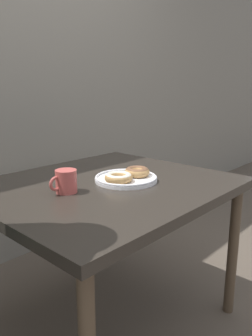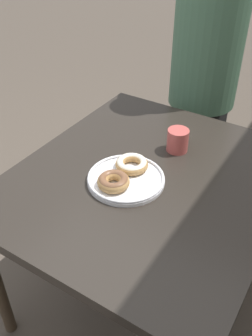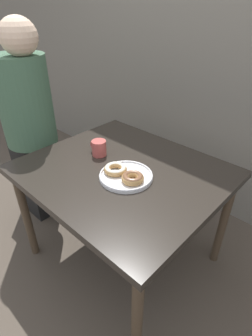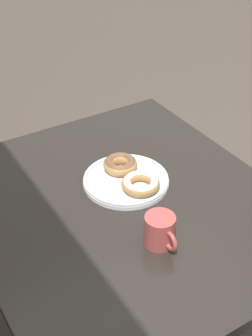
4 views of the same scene
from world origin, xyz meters
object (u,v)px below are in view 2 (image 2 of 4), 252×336
object	(u,v)px
coffee_mug	(178,140)
person_figure	(205,79)
dining_table	(148,190)
donut_plate	(125,176)

from	to	relation	value
coffee_mug	person_figure	bearing A→B (deg)	-167.33
dining_table	donut_plate	distance (m)	0.13
coffee_mug	donut_plate	bearing A→B (deg)	-14.44
donut_plate	coffee_mug	world-z (taller)	coffee_mug
donut_plate	person_figure	size ratio (longest dim) A/B	0.20
coffee_mug	person_figure	size ratio (longest dim) A/B	0.08
coffee_mug	person_figure	distance (m)	0.59
dining_table	coffee_mug	bearing A→B (deg)	176.13
dining_table	donut_plate	xyz separation A→B (m)	(0.07, -0.06, 0.09)
dining_table	person_figure	size ratio (longest dim) A/B	0.74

